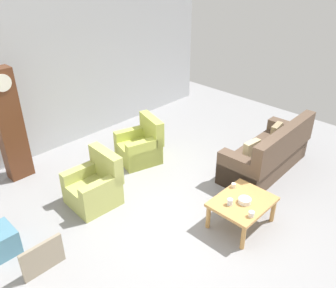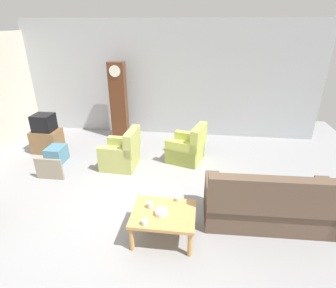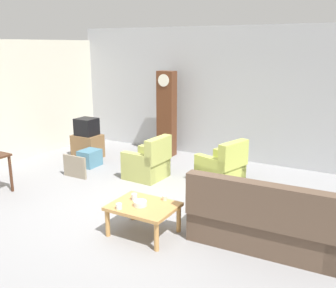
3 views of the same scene
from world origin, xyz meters
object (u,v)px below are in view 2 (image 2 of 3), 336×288
at_px(tv_crt, 44,123).
at_px(framed_picture_leaning, 49,169).
at_px(cup_blue_rimmed, 150,205).
at_px(cup_cream_tall, 178,199).
at_px(bowl_white_stacked, 162,212).
at_px(armchair_olive_near, 122,154).
at_px(cup_white_porcelain, 145,222).
at_px(tv_stand_cabinet, 47,141).
at_px(storage_box_blue, 57,154).
at_px(grandfather_clock, 119,101).
at_px(coffee_table_wood, 164,216).
at_px(couch_floral, 270,206).
at_px(armchair_olive_far, 187,149).

distance_m(tv_crt, framed_picture_leaning, 1.60).
relative_size(cup_blue_rimmed, cup_cream_tall, 1.34).
bearing_deg(tv_crt, bowl_white_stacked, -38.57).
xyz_separation_m(armchair_olive_near, tv_crt, (-2.14, 0.54, 0.49)).
relative_size(tv_crt, cup_white_porcelain, 5.49).
relative_size(tv_stand_cabinet, storage_box_blue, 1.43).
height_order(grandfather_clock, tv_crt, grandfather_clock).
relative_size(coffee_table_wood, framed_picture_leaning, 1.60).
xyz_separation_m(coffee_table_wood, tv_crt, (-3.43, 2.67, 0.39)).
xyz_separation_m(grandfather_clock, tv_stand_cabinet, (-1.60, -1.19, -0.78)).
bearing_deg(storage_box_blue, framed_picture_leaning, -71.98).
distance_m(coffee_table_wood, storage_box_blue, 3.62).
height_order(tv_stand_cabinet, cup_white_porcelain, tv_stand_cabinet).
bearing_deg(cup_white_porcelain, grandfather_clock, 111.01).
height_order(couch_floral, storage_box_blue, couch_floral).
relative_size(tv_stand_cabinet, tv_crt, 1.42).
relative_size(tv_crt, storage_box_blue, 1.01).
bearing_deg(bowl_white_stacked, tv_crt, 141.43).
relative_size(armchair_olive_near, cup_blue_rimmed, 9.21).
distance_m(couch_floral, cup_cream_tall, 1.52).
bearing_deg(grandfather_clock, bowl_white_stacked, -65.28).
distance_m(couch_floral, armchair_olive_far, 2.56).
xyz_separation_m(couch_floral, tv_crt, (-5.11, 2.13, 0.44)).
bearing_deg(armchair_olive_far, bowl_white_stacked, -94.79).
bearing_deg(cup_white_porcelain, bowl_white_stacked, 50.74).
height_order(armchair_olive_near, storage_box_blue, armchair_olive_near).
bearing_deg(coffee_table_wood, cup_cream_tall, 58.68).
xyz_separation_m(cup_blue_rimmed, bowl_white_stacked, (0.20, -0.14, -0.01)).
bearing_deg(storage_box_blue, couch_floral, -19.35).
xyz_separation_m(tv_crt, cup_blue_rimmed, (3.21, -2.58, -0.27)).
relative_size(grandfather_clock, cup_white_porcelain, 24.46).
relative_size(armchair_olive_near, bowl_white_stacked, 4.67).
distance_m(framed_picture_leaning, cup_cream_tall, 3.06).
bearing_deg(couch_floral, cup_white_porcelain, -156.49).
distance_m(couch_floral, cup_blue_rimmed, 1.96).
relative_size(tv_crt, cup_cream_tall, 6.43).
bearing_deg(armchair_olive_near, cup_blue_rimmed, -62.44).
bearing_deg(cup_blue_rimmed, storage_box_blue, 142.60).
distance_m(armchair_olive_near, armchair_olive_far, 1.56).
xyz_separation_m(storage_box_blue, cup_blue_rimmed, (2.69, -2.06, 0.32)).
relative_size(tv_crt, cup_blue_rimmed, 4.81).
bearing_deg(framed_picture_leaning, cup_blue_rimmed, -27.86).
distance_m(framed_picture_leaning, bowl_white_stacked, 3.01).
distance_m(framed_picture_leaning, cup_blue_rimmed, 2.78).
height_order(tv_stand_cabinet, framed_picture_leaning, tv_stand_cabinet).
relative_size(tv_stand_cabinet, framed_picture_leaning, 1.13).
height_order(armchair_olive_near, tv_stand_cabinet, armchair_olive_near).
height_order(storage_box_blue, bowl_white_stacked, bowl_white_stacked).
xyz_separation_m(couch_floral, bowl_white_stacked, (-1.70, -0.58, 0.15)).
height_order(tv_stand_cabinet, bowl_white_stacked, tv_stand_cabinet).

